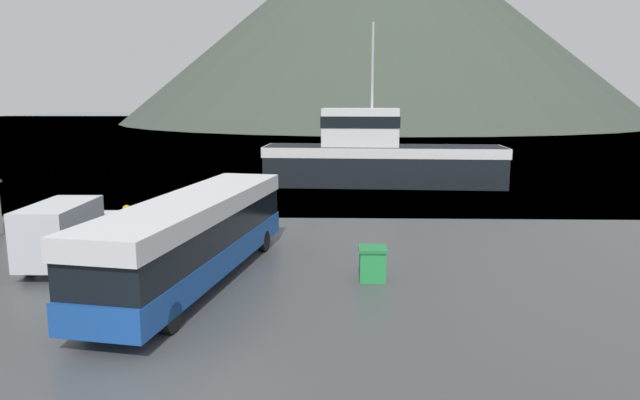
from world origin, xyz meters
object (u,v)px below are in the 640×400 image
tour_bus (196,234)px  small_boat (299,161)px  storage_bin (372,263)px  delivery_van (67,231)px  fishing_boat (379,156)px

tour_bus → small_boat: 35.15m
storage_bin → small_boat: (-4.96, 34.77, -0.08)m
tour_bus → delivery_van: (-5.61, 2.00, -0.42)m
tour_bus → delivery_van: 5.97m
storage_bin → tour_bus: bearing=-177.0°
fishing_boat → small_boat: size_ratio=3.32×
delivery_van → fishing_boat: (13.78, 21.29, 0.88)m
tour_bus → storage_bin: 6.39m
tour_bus → fishing_boat: bearing=80.4°
tour_bus → small_boat: (1.33, 35.10, -1.21)m
delivery_van → storage_bin: size_ratio=4.74×
delivery_van → small_boat: 33.83m
tour_bus → fishing_boat: 24.68m
fishing_boat → tour_bus: bearing=-16.4°
fishing_boat → small_boat: (-6.85, 11.82, -1.67)m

